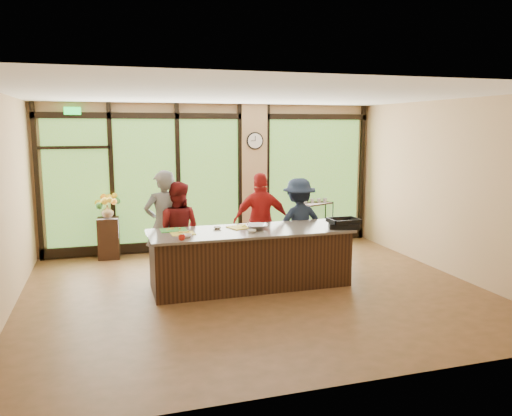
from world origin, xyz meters
TOP-DOWN VIEW (x-y plane):
  - floor at (0.00, 0.00)m, footprint 7.00×7.00m
  - ceiling at (0.00, 0.00)m, footprint 7.00×7.00m
  - back_wall at (0.00, 3.00)m, footprint 7.00×0.00m
  - left_wall at (-3.50, 0.00)m, footprint 0.00×6.00m
  - right_wall at (3.50, 0.00)m, footprint 0.00×6.00m
  - window_wall at (0.16, 2.95)m, footprint 6.90×0.12m
  - island_base at (0.00, 0.30)m, footprint 3.10×1.00m
  - countertop at (0.00, 0.30)m, footprint 3.20×1.10m
  - wall_clock at (0.85, 2.87)m, footprint 0.36×0.04m
  - cook_left at (-1.27, 1.12)m, footprint 0.75×0.58m
  - cook_midleft at (-1.04, 1.11)m, footprint 0.98×0.89m
  - cook_midright at (0.46, 1.16)m, footprint 1.07×0.55m
  - cook_right at (1.11, 1.01)m, footprint 1.08×0.65m
  - roasting_pan at (1.49, 0.02)m, footprint 0.57×0.51m
  - mixing_bowl at (0.11, 0.29)m, footprint 0.42×0.42m
  - cutting_board_left at (-1.17, 0.60)m, footprint 0.41×0.31m
  - cutting_board_center at (-1.07, 0.30)m, footprint 0.37×0.29m
  - cutting_board_right at (-0.07, 0.53)m, footprint 0.52×0.45m
  - prep_bowl_near at (-1.06, 0.03)m, footprint 0.16×0.16m
  - prep_bowl_mid at (-0.04, 0.09)m, footprint 0.16×0.16m
  - prep_bowl_far at (-0.48, 0.53)m, footprint 0.15×0.15m
  - red_ramekin at (-1.15, -0.13)m, footprint 0.10×0.10m
  - flower_stand at (-2.16, 2.75)m, footprint 0.43×0.43m
  - flower_vase at (-2.16, 2.75)m, footprint 0.32×0.32m
  - bar_cart at (2.19, 2.75)m, footprint 0.84×0.68m

SIDE VIEW (x-z plane):
  - floor at x=0.00m, z-range 0.00..0.00m
  - flower_stand at x=-2.16m, z-range 0.00..0.80m
  - island_base at x=0.00m, z-range 0.00..0.88m
  - bar_cart at x=2.19m, z-range 0.10..1.10m
  - cook_midleft at x=-1.04m, z-range 0.00..1.64m
  - cook_right at x=1.11m, z-range 0.00..1.64m
  - cook_midright at x=0.46m, z-range 0.00..1.74m
  - countertop at x=0.00m, z-range 0.88..0.92m
  - cook_left at x=-1.27m, z-range 0.00..1.84m
  - flower_vase at x=-2.16m, z-range 0.80..1.05m
  - cutting_board_center at x=-1.07m, z-range 0.92..0.93m
  - cutting_board_left at x=-1.17m, z-range 0.92..0.93m
  - cutting_board_right at x=-0.07m, z-range 0.92..0.93m
  - prep_bowl_far at x=-0.48m, z-range 0.92..0.95m
  - prep_bowl_mid at x=-0.04m, z-range 0.92..0.96m
  - prep_bowl_near at x=-1.06m, z-range 0.92..0.97m
  - red_ramekin at x=-1.15m, z-range 0.92..1.00m
  - roasting_pan at x=1.49m, z-range 0.92..1.00m
  - mixing_bowl at x=0.11m, z-range 0.92..1.00m
  - window_wall at x=0.16m, z-range -0.11..2.89m
  - back_wall at x=0.00m, z-range -2.00..5.00m
  - left_wall at x=-3.50m, z-range -1.50..4.50m
  - right_wall at x=3.50m, z-range -1.50..4.50m
  - wall_clock at x=0.85m, z-range 2.07..2.43m
  - ceiling at x=0.00m, z-range 3.00..3.00m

